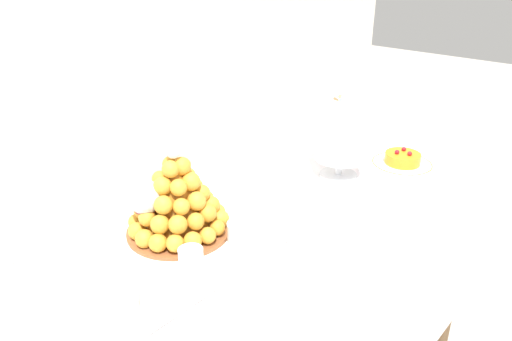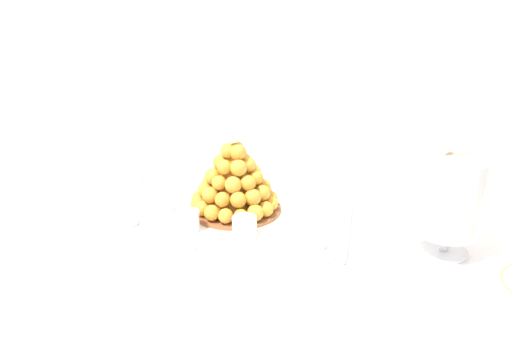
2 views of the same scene
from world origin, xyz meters
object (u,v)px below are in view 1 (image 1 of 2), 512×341
(dessert_cup_centre, at_px, (240,234))
(dessert_cup_mid_right, at_px, (290,206))
(dessert_cup_mid_left, at_px, (191,261))
(macaron_goblet, at_px, (343,131))
(wine_glass, at_px, (145,199))
(creme_brulee_ramekin, at_px, (110,271))
(croquembouche, at_px, (177,200))
(dessert_cup_left, at_px, (123,298))
(serving_tray, at_px, (185,240))
(fruit_tart_plate, at_px, (402,161))

(dessert_cup_centre, bearing_deg, dessert_cup_mid_right, -2.97)
(dessert_cup_mid_left, height_order, macaron_goblet, macaron_goblet)
(wine_glass, bearing_deg, dessert_cup_centre, -55.14)
(wine_glass, bearing_deg, creme_brulee_ramekin, -157.20)
(croquembouche, height_order, dessert_cup_centre, croquembouche)
(dessert_cup_mid_left, relative_size, wine_glass, 0.34)
(dessert_cup_left, distance_m, dessert_cup_mid_left, 0.16)
(dessert_cup_mid_right, bearing_deg, dessert_cup_mid_left, 177.05)
(croquembouche, height_order, wine_glass, croquembouche)
(dessert_cup_mid_left, height_order, dessert_cup_centre, same)
(dessert_cup_centre, xyz_separation_m, wine_glass, (-0.12, 0.17, 0.08))
(serving_tray, bearing_deg, croquembouche, 70.56)
(dessert_cup_left, distance_m, fruit_tart_plate, 0.96)
(dessert_cup_mid_left, bearing_deg, serving_tray, 54.92)
(wine_glass, bearing_deg, serving_tray, -52.21)
(croquembouche, relative_size, dessert_cup_mid_right, 4.28)
(creme_brulee_ramekin, bearing_deg, serving_tray, -1.49)
(dessert_cup_mid_right, xyz_separation_m, creme_brulee_ramekin, (-0.43, 0.12, -0.01))
(macaron_goblet, distance_m, wine_glass, 0.60)
(dessert_cup_mid_right, bearing_deg, dessert_cup_centre, 177.03)
(macaron_goblet, bearing_deg, creme_brulee_ramekin, 173.63)
(croquembouche, distance_m, fruit_tart_plate, 0.75)
(dessert_cup_left, bearing_deg, fruit_tart_plate, -4.90)
(macaron_goblet, relative_size, wine_glass, 1.60)
(serving_tray, height_order, dessert_cup_mid_right, dessert_cup_mid_right)
(dessert_cup_left, relative_size, dessert_cup_centre, 0.95)
(dessert_cup_left, distance_m, macaron_goblet, 0.77)
(croquembouche, height_order, dessert_cup_mid_right, croquembouche)
(dessert_cup_mid_right, bearing_deg, croquembouche, 146.82)
(dessert_cup_mid_left, height_order, dessert_cup_mid_right, dessert_cup_mid_right)
(dessert_cup_centre, height_order, macaron_goblet, macaron_goblet)
(macaron_goblet, bearing_deg, dessert_cup_left, -178.39)
(dessert_cup_mid_right, distance_m, wine_glass, 0.35)
(dessert_cup_centre, bearing_deg, macaron_goblet, 3.93)
(dessert_cup_mid_right, height_order, fruit_tart_plate, dessert_cup_mid_right)
(serving_tray, xyz_separation_m, dessert_cup_mid_right, (0.24, -0.12, 0.03))
(serving_tray, distance_m, macaron_goblet, 0.55)
(dessert_cup_mid_right, bearing_deg, fruit_tart_plate, -7.39)
(serving_tray, relative_size, croquembouche, 2.60)
(serving_tray, height_order, croquembouche, croquembouche)
(macaron_goblet, bearing_deg, croquembouche, 168.18)
(dessert_cup_left, xyz_separation_m, macaron_goblet, (0.76, 0.02, 0.11))
(creme_brulee_ramekin, xyz_separation_m, macaron_goblet, (0.73, -0.08, 0.12))
(creme_brulee_ramekin, bearing_deg, dessert_cup_centre, -23.17)
(dessert_cup_mid_right, height_order, wine_glass, wine_glass)
(serving_tray, height_order, wine_glass, wine_glass)
(dessert_cup_mid_right, distance_m, macaron_goblet, 0.31)
(dessert_cup_centre, relative_size, wine_glass, 0.39)
(dessert_cup_mid_left, bearing_deg, fruit_tart_plate, -5.67)
(dessert_cup_centre, distance_m, creme_brulee_ramekin, 0.29)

